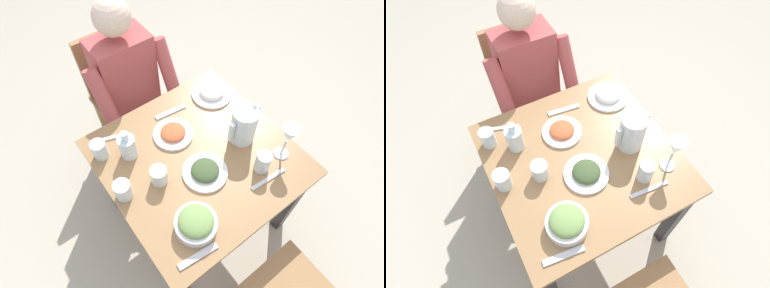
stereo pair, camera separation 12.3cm
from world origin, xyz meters
TOP-DOWN VIEW (x-y plane):
  - ground_plane at (0.00, 0.00)m, footprint 8.00×8.00m
  - dining_table at (0.00, 0.00)m, footprint 0.85×0.85m
  - chair_near at (-0.01, -0.80)m, footprint 0.40×0.40m
  - diner_near at (-0.01, -0.60)m, footprint 0.48×0.53m
  - water_pitcher at (-0.23, 0.04)m, footprint 0.16×0.12m
  - salad_bowl at (0.21, 0.26)m, footprint 0.17×0.17m
  - plate_yoghurt at (-0.30, -0.26)m, footprint 0.22×0.22m
  - plate_rice_curry at (0.02, -0.17)m, footprint 0.20×0.20m
  - plate_dolmas at (0.03, 0.09)m, footprint 0.21×0.21m
  - water_glass_by_pitcher at (-0.19, 0.23)m, footprint 0.07×0.07m
  - water_glass_far_left at (0.35, -0.27)m, footprint 0.07×0.07m
  - water_glass_near_right at (0.21, -0.00)m, footprint 0.07×0.07m
  - water_glass_near_left at (0.37, -0.03)m, footprint 0.07×0.07m
  - wine_glass at (-0.32, 0.23)m, footprint 0.08×0.08m
  - oil_carafe at (0.25, -0.20)m, footprint 0.08×0.08m
  - fork_near at (-0.05, -0.29)m, footprint 0.17×0.04m
  - knife_near at (0.28, -0.34)m, footprint 0.18×0.08m
  - fork_far at (0.28, 0.36)m, footprint 0.17×0.05m
  - knife_far at (-0.18, 0.29)m, footprint 0.19×0.03m

SIDE VIEW (x-z plane):
  - ground_plane at x=0.00m, z-range 0.00..0.00m
  - chair_near at x=-0.01m, z-range 0.05..0.91m
  - dining_table at x=0.00m, z-range 0.23..0.93m
  - diner_near at x=-0.01m, z-range 0.05..1.20m
  - fork_near at x=-0.05m, z-range 0.70..0.71m
  - knife_near at x=0.28m, z-range 0.70..0.71m
  - fork_far at x=0.28m, z-range 0.70..0.71m
  - knife_far at x=-0.18m, z-range 0.70..0.71m
  - plate_rice_curry at x=0.02m, z-range 0.69..0.74m
  - plate_dolmas at x=0.03m, z-range 0.69..0.74m
  - plate_yoghurt at x=-0.30m, z-range 0.69..0.75m
  - salad_bowl at x=0.21m, z-range 0.70..0.79m
  - water_glass_near_right at x=0.21m, z-range 0.70..0.79m
  - water_glass_near_left at x=0.37m, z-range 0.70..0.80m
  - water_glass_far_left at x=0.35m, z-range 0.70..0.80m
  - water_glass_by_pitcher at x=-0.19m, z-range 0.70..0.81m
  - oil_carafe at x=0.25m, z-range 0.68..0.84m
  - water_pitcher at x=-0.23m, z-range 0.70..0.89m
  - wine_glass at x=-0.32m, z-range 0.74..0.94m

